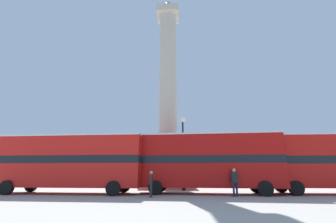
# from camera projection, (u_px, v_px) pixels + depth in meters

# --- Properties ---
(ground_plane) EXTENTS (200.00, 200.00, 0.00)m
(ground_plane) POSITION_uv_depth(u_px,v_px,m) (168.00, 188.00, 22.54)
(ground_plane) COLOR #ADA89E
(monument_column) EXTENTS (5.27, 5.27, 22.07)m
(monument_column) POSITION_uv_depth(u_px,v_px,m) (168.00, 114.00, 24.51)
(monument_column) COLOR #ADA593
(monument_column) RESTS_ON ground_plane
(bus_a) EXTENTS (11.26, 3.28, 4.30)m
(bus_a) POSITION_uv_depth(u_px,v_px,m) (71.00, 161.00, 17.34)
(bus_a) COLOR red
(bus_a) RESTS_ON ground_plane
(bus_b) EXTENTS (10.84, 3.34, 4.40)m
(bus_b) POSITION_uv_depth(u_px,v_px,m) (207.00, 160.00, 17.09)
(bus_b) COLOR #A80F0C
(bus_b) RESTS_ON ground_plane
(equestrian_statue) EXTENTS (3.38, 2.85, 6.07)m
(equestrian_statue) POSITION_uv_depth(u_px,v_px,m) (102.00, 170.00, 27.22)
(equestrian_statue) COLOR #ADA593
(equestrian_statue) RESTS_ON ground_plane
(street_lamp) EXTENTS (0.51, 0.51, 6.59)m
(street_lamp) POSITION_uv_depth(u_px,v_px,m) (183.00, 142.00, 20.54)
(street_lamp) COLOR black
(street_lamp) RESTS_ON ground_plane
(pedestrian_near_lamp) EXTENTS (0.22, 0.44, 1.64)m
(pedestrian_near_lamp) POSITION_uv_depth(u_px,v_px,m) (151.00, 183.00, 14.67)
(pedestrian_near_lamp) COLOR #28282D
(pedestrian_near_lamp) RESTS_ON ground_plane
(pedestrian_by_plinth) EXTENTS (0.51, 0.38, 1.81)m
(pedestrian_by_plinth) POSITION_uv_depth(u_px,v_px,m) (235.00, 180.00, 15.11)
(pedestrian_by_plinth) COLOR #192347
(pedestrian_by_plinth) RESTS_ON ground_plane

